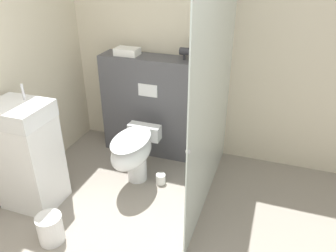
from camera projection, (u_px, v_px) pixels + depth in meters
name	position (u px, v px, depth m)	size (l,w,h in m)	color
wall_back	(186.00, 47.00, 3.59)	(8.00, 0.06, 2.50)	beige
partition_panel	(154.00, 106.00, 3.80)	(1.19, 0.32, 1.17)	#4C4C51
shower_glass	(214.00, 101.00, 2.83)	(0.04, 1.65, 2.05)	silver
toilet	(134.00, 151.00, 3.32)	(0.35, 0.70, 0.56)	white
sink_vanity	(27.00, 156.00, 2.99)	(0.52, 0.43, 1.17)	white
hair_drier	(188.00, 52.00, 3.39)	(0.18, 0.08, 0.13)	#2D2D33
folded_towel	(127.00, 51.00, 3.58)	(0.26, 0.18, 0.08)	white
spare_toilet_roll	(161.00, 179.00, 3.45)	(0.10, 0.10, 0.11)	white
waste_bin	(50.00, 229.00, 2.72)	(0.22, 0.22, 0.25)	silver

